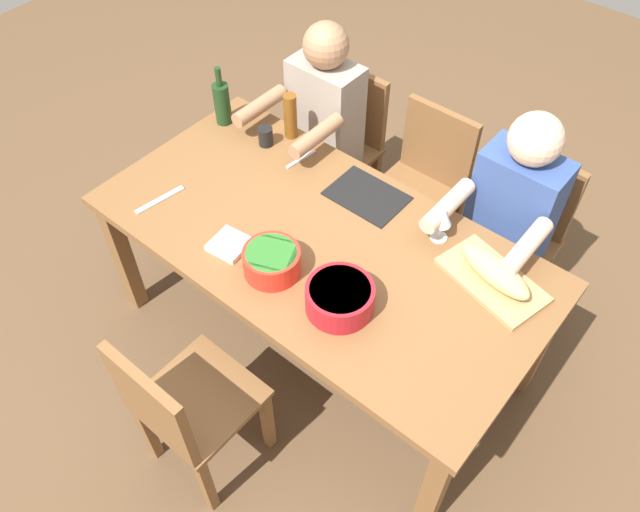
{
  "coord_description": "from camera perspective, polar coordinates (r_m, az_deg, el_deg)",
  "views": [
    {
      "loc": [
        1.08,
        -1.29,
        2.59
      ],
      "look_at": [
        0.0,
        0.0,
        0.63
      ],
      "focal_mm": 35.3,
      "sensor_mm": 36.0,
      "label": 1
    }
  ],
  "objects": [
    {
      "name": "chair_far_right",
      "position": [
        3.01,
        17.3,
        2.27
      ],
      "size": [
        0.4,
        0.4,
        0.85
      ],
      "color": "brown",
      "rests_on": "ground_plane"
    },
    {
      "name": "diner_far_left",
      "position": [
        3.11,
        -0.02,
        11.95
      ],
      "size": [
        0.41,
        0.53,
        1.2
      ],
      "color": "#2D2D38",
      "rests_on": "ground_plane"
    },
    {
      "name": "bread_loaf",
      "position": [
        2.39,
        15.59,
        -1.3
      ],
      "size": [
        0.34,
        0.18,
        0.09
      ],
      "primitive_type": "ellipsoid",
      "rotation": [
        0.0,
        0.0,
        -0.24
      ],
      "color": "tan",
      "rests_on": "cutting_board"
    },
    {
      "name": "carving_knife",
      "position": [
        2.73,
        -14.32,
        4.95
      ],
      "size": [
        0.06,
        0.23,
        0.01
      ],
      "primitive_type": "cube",
      "rotation": [
        0.0,
        0.0,
        1.42
      ],
      "color": "silver",
      "rests_on": "dining_table"
    },
    {
      "name": "dining_table",
      "position": [
        2.56,
        0.0,
        0.43
      ],
      "size": [
        1.84,
        0.94,
        0.74
      ],
      "color": "brown",
      "rests_on": "ground_plane"
    },
    {
      "name": "napkin_stack",
      "position": [
        2.48,
        -8.2,
        1.04
      ],
      "size": [
        0.16,
        0.16,
        0.02
      ],
      "primitive_type": "cube",
      "rotation": [
        0.0,
        0.0,
        0.12
      ],
      "color": "white",
      "rests_on": "dining_table"
    },
    {
      "name": "placemat_far_center",
      "position": [
        2.67,
        4.27,
        5.47
      ],
      "size": [
        0.32,
        0.23,
        0.01
      ],
      "primitive_type": "cube",
      "color": "black",
      "rests_on": "dining_table"
    },
    {
      "name": "chair_far_center",
      "position": [
        3.15,
        9.31,
        6.66
      ],
      "size": [
        0.4,
        0.4,
        0.85
      ],
      "color": "brown",
      "rests_on": "ground_plane"
    },
    {
      "name": "wine_bottle",
      "position": [
        3.02,
        -8.88,
        13.59
      ],
      "size": [
        0.08,
        0.08,
        0.29
      ],
      "color": "#193819",
      "rests_on": "dining_table"
    },
    {
      "name": "serving_bowl_greens",
      "position": [
        2.35,
        -4.4,
        -0.38
      ],
      "size": [
        0.22,
        0.22,
        0.1
      ],
      "color": "red",
      "rests_on": "dining_table"
    },
    {
      "name": "fork_far_left",
      "position": [
        2.84,
        -1.72,
        8.79
      ],
      "size": [
        0.04,
        0.17,
        0.01
      ],
      "primitive_type": "cube",
      "rotation": [
        0.0,
        0.0,
        -0.12
      ],
      "color": "silver",
      "rests_on": "dining_table"
    },
    {
      "name": "cup_far_left",
      "position": [
        2.9,
        -4.96,
        10.76
      ],
      "size": [
        0.07,
        0.07,
        0.09
      ],
      "primitive_type": "cylinder",
      "color": "black",
      "rests_on": "dining_table"
    },
    {
      "name": "serving_bowl_fruit",
      "position": [
        2.23,
        1.81,
        -3.7
      ],
      "size": [
        0.25,
        0.25,
        0.11
      ],
      "color": "#B21923",
      "rests_on": "dining_table"
    },
    {
      "name": "beer_bottle",
      "position": [
        2.9,
        -2.7,
        12.54
      ],
      "size": [
        0.06,
        0.06,
        0.22
      ],
      "primitive_type": "cylinder",
      "color": "brown",
      "rests_on": "dining_table"
    },
    {
      "name": "chair_near_center",
      "position": [
        2.42,
        -12.44,
        -13.31
      ],
      "size": [
        0.4,
        0.4,
        0.85
      ],
      "color": "brown",
      "rests_on": "ground_plane"
    },
    {
      "name": "diner_far_right",
      "position": [
        2.74,
        16.54,
        3.19
      ],
      "size": [
        0.41,
        0.53,
        1.2
      ],
      "color": "#2D2D38",
      "rests_on": "ground_plane"
    },
    {
      "name": "chair_far_left",
      "position": [
        3.36,
        2.02,
        10.49
      ],
      "size": [
        0.4,
        0.4,
        0.85
      ],
      "color": "brown",
      "rests_on": "ground_plane"
    },
    {
      "name": "wine_glass",
      "position": [
        2.46,
        11.06,
        3.46
      ],
      "size": [
        0.08,
        0.08,
        0.17
      ],
      "color": "silver",
      "rests_on": "dining_table"
    },
    {
      "name": "ground_plane",
      "position": [
        3.08,
        0.0,
        -7.64
      ],
      "size": [
        8.0,
        8.0,
        0.0
      ],
      "primitive_type": "plane",
      "color": "brown"
    },
    {
      "name": "cutting_board",
      "position": [
        2.43,
        15.33,
        -2.12
      ],
      "size": [
        0.44,
        0.31,
        0.02
      ],
      "primitive_type": "cube",
      "rotation": [
        0.0,
        0.0,
        -0.24
      ],
      "color": "tan",
      "rests_on": "dining_table"
    }
  ]
}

